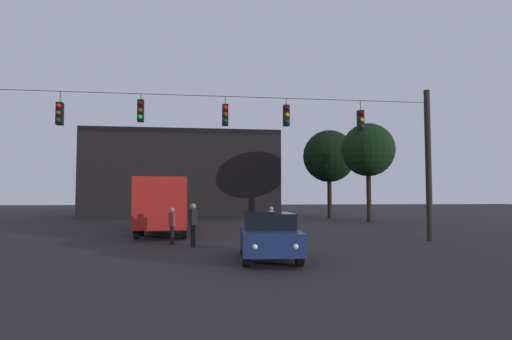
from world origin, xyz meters
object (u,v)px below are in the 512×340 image
(pedestrian_crossing_right, at_px, (193,222))
(tree_behind_building, at_px, (368,150))
(city_bus, at_px, (165,200))
(pedestrian_crossing_center, at_px, (172,224))
(pedestrian_crossing_left, at_px, (271,221))
(car_near_right, at_px, (269,235))
(tree_left_silhouette, at_px, (329,156))

(pedestrian_crossing_right, bearing_deg, tree_behind_building, 48.09)
(city_bus, xyz_separation_m, pedestrian_crossing_center, (0.81, -6.73, -0.98))
(city_bus, relative_size, tree_behind_building, 1.38)
(pedestrian_crossing_left, bearing_deg, car_near_right, -100.55)
(city_bus, distance_m, tree_left_silhouette, 20.69)
(pedestrian_crossing_left, height_order, pedestrian_crossing_right, pedestrian_crossing_right)
(car_near_right, distance_m, pedestrian_crossing_left, 6.13)
(tree_left_silhouette, xyz_separation_m, tree_behind_building, (1.22, -6.61, -0.08))
(car_near_right, distance_m, tree_behind_building, 23.06)
(car_near_right, relative_size, pedestrian_crossing_left, 2.78)
(pedestrian_crossing_left, relative_size, pedestrian_crossing_center, 1.01)
(pedestrian_crossing_right, xyz_separation_m, tree_behind_building, (13.93, 15.52, 4.82))
(pedestrian_crossing_center, bearing_deg, pedestrian_crossing_left, 12.79)
(car_near_right, height_order, tree_left_silhouette, tree_left_silhouette)
(car_near_right, height_order, pedestrian_crossing_right, pedestrian_crossing_right)
(tree_left_silhouette, bearing_deg, pedestrian_crossing_right, -119.88)
(pedestrian_crossing_center, bearing_deg, tree_behind_building, 44.13)
(car_near_right, distance_m, pedestrian_crossing_center, 6.05)
(pedestrian_crossing_left, relative_size, tree_left_silhouette, 0.19)
(pedestrian_crossing_center, distance_m, pedestrian_crossing_right, 1.45)
(pedestrian_crossing_left, relative_size, pedestrian_crossing_right, 0.89)
(city_bus, bearing_deg, pedestrian_crossing_left, -46.87)
(city_bus, height_order, pedestrian_crossing_center, city_bus)
(city_bus, height_order, tree_behind_building, tree_behind_building)
(pedestrian_crossing_left, xyz_separation_m, tree_left_silhouette, (9.08, 19.97, 5.03))
(pedestrian_crossing_left, relative_size, tree_behind_building, 0.20)
(pedestrian_crossing_center, bearing_deg, pedestrian_crossing_right, -51.11)
(car_near_right, xyz_separation_m, pedestrian_crossing_center, (-3.41, 4.99, 0.09))
(pedestrian_crossing_center, bearing_deg, city_bus, 96.84)
(car_near_right, bearing_deg, tree_behind_building, 59.49)
(pedestrian_crossing_left, bearing_deg, pedestrian_crossing_right, -149.29)
(city_bus, height_order, tree_left_silhouette, tree_left_silhouette)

